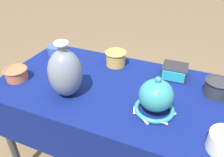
{
  "coord_description": "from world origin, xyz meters",
  "views": [
    {
      "loc": [
        0.35,
        -0.91,
        1.39
      ],
      "look_at": [
        0.0,
        -0.1,
        0.82
      ],
      "focal_mm": 35.0,
      "sensor_mm": 36.0,
      "label": 1
    }
  ],
  "objects": [
    {
      "name": "display_table",
      "position": [
        0.0,
        -0.02,
        0.64
      ],
      "size": [
        1.34,
        0.7,
        0.71
      ],
      "color": "#38383D",
      "rests_on": "ground_plane"
    },
    {
      "name": "pot_squat_cobalt",
      "position": [
        -0.56,
        0.23,
        0.74
      ],
      "size": [
        0.13,
        0.13,
        0.05
      ],
      "primitive_type": "cylinder",
      "color": "#3851A8",
      "rests_on": "display_table"
    },
    {
      "name": "cup_wide_terracotta",
      "position": [
        -0.56,
        -0.15,
        0.75
      ],
      "size": [
        0.13,
        0.13,
        0.07
      ],
      "color": "#BC6642",
      "rests_on": "display_table"
    },
    {
      "name": "vase_tall_bulbous",
      "position": [
        -0.22,
        -0.16,
        0.84
      ],
      "size": [
        0.17,
        0.17,
        0.29
      ],
      "color": "slate",
      "rests_on": "display_table"
    },
    {
      "name": "cup_wide_charcoal",
      "position": [
        0.48,
        0.13,
        0.76
      ],
      "size": [
        0.13,
        0.13,
        0.09
      ],
      "color": "#2D2D33",
      "rests_on": "display_table"
    },
    {
      "name": "cup_wide_ochre",
      "position": [
        -0.11,
        0.22,
        0.76
      ],
      "size": [
        0.13,
        0.13,
        0.09
      ],
      "color": "gold",
      "rests_on": "display_table"
    },
    {
      "name": "vase_dome_bell",
      "position": [
        0.22,
        -0.12,
        0.79
      ],
      "size": [
        0.2,
        0.2,
        0.19
      ],
      "color": "teal",
      "rests_on": "display_table"
    },
    {
      "name": "mosaic_tile_box",
      "position": [
        0.26,
        0.22,
        0.75
      ],
      "size": [
        0.14,
        0.14,
        0.07
      ],
      "rotation": [
        0.0,
        0.0,
        0.03
      ],
      "color": "#232328",
      "rests_on": "display_table"
    }
  ]
}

